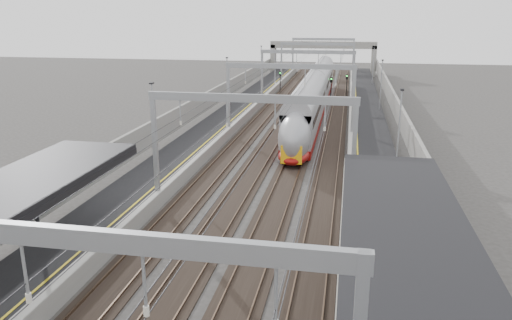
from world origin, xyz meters
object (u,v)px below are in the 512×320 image
at_px(bench, 415,310).
at_px(signal_green, 280,78).
at_px(overbridge, 323,49).
at_px(train, 313,99).

xyz_separation_m(bench, signal_green, (-13.88, 63.05, 0.84)).
height_order(overbridge, train, overbridge).
height_order(bench, signal_green, signal_green).
relative_size(overbridge, bench, 11.66).
distance_m(train, signal_green, 19.43).
bearing_deg(train, overbridge, 91.89).
height_order(train, signal_green, train).
bearing_deg(bench, overbridge, 95.50).
distance_m(train, bench, 45.39).
distance_m(bench, signal_green, 64.57).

